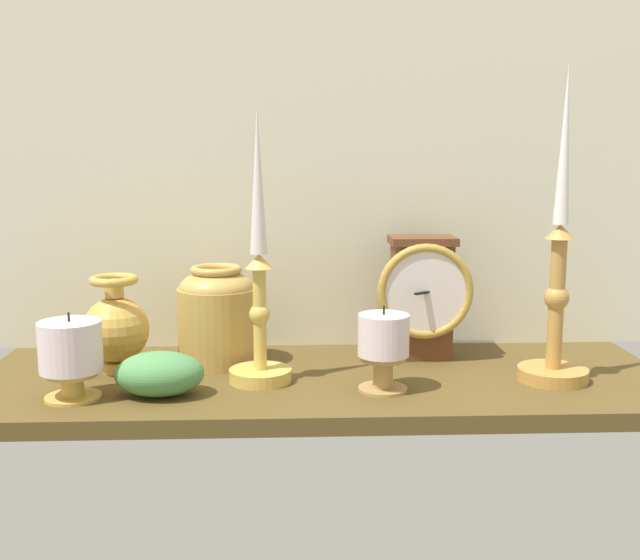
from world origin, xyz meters
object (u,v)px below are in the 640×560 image
object	(u,v)px
mantel_clock	(422,295)
pillar_candle_near_clock	(383,345)
candlestick_tall_center	(259,294)
pillar_candle_front	(71,354)
candlestick_tall_left	(557,291)
brass_vase_bulbous	(116,327)
brass_vase_jar	(217,313)

from	to	relation	value
mantel_clock	pillar_candle_near_clock	size ratio (longest dim) A/B	1.63
candlestick_tall_center	pillar_candle_near_clock	distance (cm)	18.50
pillar_candle_front	pillar_candle_near_clock	bearing A→B (deg)	2.48
candlestick_tall_left	brass_vase_bulbous	xyz separation A→B (cm)	(-62.49, 6.79, -6.05)
candlestick_tall_center	brass_vase_jar	size ratio (longest dim) A/B	2.55
mantel_clock	candlestick_tall_center	world-z (taller)	candlestick_tall_center
candlestick_tall_left	brass_vase_bulbous	world-z (taller)	candlestick_tall_left
mantel_clock	candlestick_tall_center	distance (cm)	27.37
candlestick_tall_left	pillar_candle_near_clock	size ratio (longest dim) A/B	3.76
mantel_clock	brass_vase_jar	size ratio (longest dim) A/B	1.27
candlestick_tall_center	brass_vase_bulbous	world-z (taller)	candlestick_tall_center
candlestick_tall_center	brass_vase_bulbous	xyz separation A→B (cm)	(-21.16, 5.52, -5.81)
brass_vase_jar	pillar_candle_front	distance (cm)	23.91
candlestick_tall_left	mantel_clock	bearing A→B (deg)	142.66
brass_vase_bulbous	brass_vase_jar	size ratio (longest dim) A/B	0.95
brass_vase_bulbous	pillar_candle_near_clock	xyz separation A→B (cm)	(37.89, -10.26, -0.51)
pillar_candle_front	pillar_candle_near_clock	xyz separation A→B (cm)	(41.04, 1.78, 0.23)
mantel_clock	pillar_candle_front	bearing A→B (deg)	-159.97
candlestick_tall_center	pillar_candle_near_clock	bearing A→B (deg)	-15.82
pillar_candle_near_clock	brass_vase_jar	bearing A→B (deg)	148.47
candlestick_tall_left	brass_vase_bulbous	size ratio (longest dim) A/B	3.06
mantel_clock	brass_vase_jar	xyz separation A→B (cm)	(-31.60, -1.66, -2.22)
brass_vase_jar	pillar_candle_front	size ratio (longest dim) A/B	1.31
mantel_clock	pillar_candle_front	world-z (taller)	mantel_clock
brass_vase_bulbous	candlestick_tall_center	bearing A→B (deg)	-14.63
mantel_clock	pillar_candle_near_clock	bearing A→B (deg)	-116.49
brass_vase_bulbous	pillar_candle_front	world-z (taller)	brass_vase_bulbous
candlestick_tall_center	pillar_candle_near_clock	world-z (taller)	candlestick_tall_center
pillar_candle_near_clock	brass_vase_bulbous	bearing A→B (deg)	164.85
mantel_clock	candlestick_tall_left	distance (cm)	21.02
pillar_candle_near_clock	candlestick_tall_left	bearing A→B (deg)	8.04
candlestick_tall_center	brass_vase_bulbous	bearing A→B (deg)	165.37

